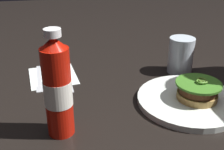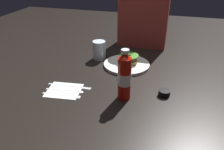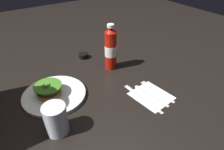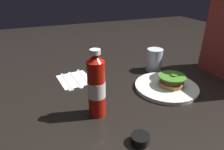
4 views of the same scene
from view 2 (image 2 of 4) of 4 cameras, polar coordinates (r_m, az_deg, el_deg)
ground_plane at (r=1.20m, az=0.36°, el=-0.74°), size 3.00×3.00×0.00m
dinner_plate at (r=1.33m, az=3.72°, el=2.64°), size 0.27×0.27×0.02m
burger_sandwich at (r=1.33m, az=4.25°, el=4.14°), size 0.12×0.12×0.05m
ketchup_bottle at (r=0.98m, az=3.18°, el=-0.48°), size 0.06×0.06×0.24m
water_glass at (r=1.41m, az=-3.25°, el=6.29°), size 0.08×0.08×0.11m
condiment_cup at (r=1.08m, az=13.07°, el=-4.40°), size 0.05×0.05×0.03m
napkin at (r=1.12m, az=-12.03°, el=-3.78°), size 0.18×0.16×0.00m
fork_utensil at (r=1.07m, az=-11.88°, el=-4.93°), size 0.19×0.03×0.00m
spoon_utensil at (r=1.10m, az=-10.63°, el=-3.77°), size 0.19×0.04×0.00m
butter_knife at (r=1.14m, az=-10.06°, el=-2.70°), size 0.22×0.03×0.00m
diner_person at (r=1.62m, az=8.09°, el=15.32°), size 0.33×0.17×0.53m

